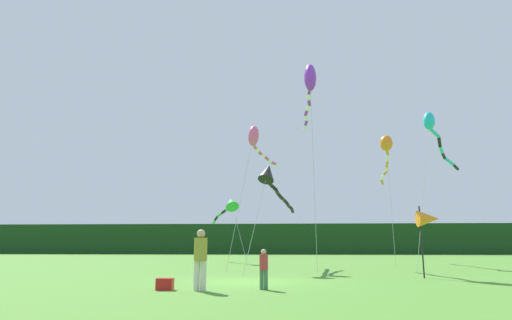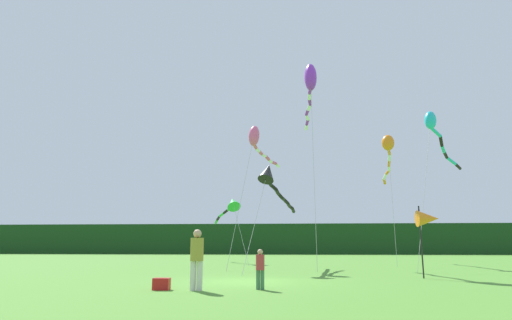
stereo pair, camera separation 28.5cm
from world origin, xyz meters
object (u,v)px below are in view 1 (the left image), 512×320
(person_child, at_px, (264,267))
(kite_rainbow, at_px, (256,140))
(kite_green, at_px, (230,205))
(banner_flag_pole, at_px, (428,219))
(kite_orange, at_px, (386,150))
(cooler_box, at_px, (165,284))
(kite_black, at_px, (271,179))
(kite_cyan, at_px, (434,131))
(person_adult, at_px, (200,256))
(kite_purple, at_px, (310,83))

(person_child, height_order, kite_rainbow, kite_rainbow)
(person_child, height_order, kite_green, kite_green)
(banner_flag_pole, xyz_separation_m, kite_green, (-10.30, 13.98, 1.93))
(kite_orange, xyz_separation_m, kite_rainbow, (-9.16, -5.02, -0.35))
(person_child, xyz_separation_m, kite_rainbow, (-1.02, 11.85, 7.03))
(person_child, distance_m, cooler_box, 3.12)
(banner_flag_pole, relative_size, kite_rainbow, 0.35)
(kite_black, bearing_deg, kite_orange, 43.69)
(kite_black, relative_size, kite_green, 1.03)
(kite_green, bearing_deg, kite_black, -70.30)
(person_child, relative_size, kite_orange, 0.14)
(person_child, distance_m, kite_cyan, 18.01)
(kite_cyan, bearing_deg, cooler_box, -135.32)
(person_adult, relative_size, kite_cyan, 0.20)
(cooler_box, distance_m, kite_black, 10.96)
(kite_black, xyz_separation_m, kite_purple, (2.34, 1.88, 6.23))
(banner_flag_pole, bearing_deg, kite_rainbow, 138.46)
(kite_cyan, bearing_deg, kite_purple, -167.35)
(kite_purple, bearing_deg, banner_flag_pole, -53.72)
(banner_flag_pole, distance_m, kite_cyan, 10.38)
(banner_flag_pole, relative_size, kite_black, 0.37)
(person_adult, relative_size, kite_orange, 0.20)
(person_adult, xyz_separation_m, kite_black, (1.94, 9.57, 3.83))
(kite_cyan, relative_size, kite_purple, 0.78)
(cooler_box, bearing_deg, kite_green, 91.32)
(cooler_box, distance_m, banner_flag_pole, 11.39)
(kite_green, bearing_deg, banner_flag_pole, -53.61)
(person_adult, xyz_separation_m, kite_purple, (4.29, 11.45, 10.06))
(person_adult, xyz_separation_m, cooler_box, (-1.12, 0.15, -0.85))
(kite_orange, distance_m, kite_green, 12.38)
(kite_purple, relative_size, kite_green, 1.54)
(cooler_box, relative_size, kite_rainbow, 0.06)
(kite_black, xyz_separation_m, kite_orange, (8.13, 7.77, 3.21))
(kite_cyan, height_order, kite_green, kite_cyan)
(kite_orange, height_order, kite_purple, kite_purple)
(person_child, bearing_deg, banner_flag_pole, 35.85)
(person_child, xyz_separation_m, cooler_box, (-3.06, -0.32, -0.51))
(kite_green, bearing_deg, person_adult, -85.38)
(person_child, relative_size, kite_cyan, 0.13)
(kite_cyan, bearing_deg, banner_flag_pole, -113.14)
(person_adult, bearing_deg, person_child, 13.63)
(kite_orange, bearing_deg, kite_green, 170.12)
(kite_black, height_order, kite_orange, kite_orange)
(kite_purple, bearing_deg, kite_orange, 45.48)
(kite_purple, bearing_deg, person_child, -102.09)
(person_child, bearing_deg, person_adult, -166.37)
(kite_green, bearing_deg, kite_purple, -53.52)
(kite_orange, distance_m, kite_rainbow, 10.45)
(person_adult, relative_size, cooler_box, 3.65)
(person_child, height_order, kite_black, kite_black)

